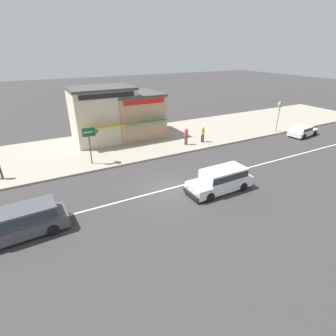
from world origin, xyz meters
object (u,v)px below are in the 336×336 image
(hatchback_white_1, at_px, (303,131))
(arrow_signboard, at_px, (95,133))
(minivan_white_2, at_px, (221,179))
(pedestrian_far_end, at_px, (186,135))
(pedestrian_mid_kerb, at_px, (203,133))
(shopfront_mid_block, at_px, (103,114))
(minivan_dark_grey_0, at_px, (21,221))
(shopfront_corner_warung, at_px, (136,114))
(street_clock, at_px, (279,110))

(hatchback_white_1, relative_size, arrow_signboard, 1.26)
(minivan_white_2, relative_size, pedestrian_far_end, 2.77)
(arrow_signboard, xyz_separation_m, pedestrian_mid_kerb, (10.89, 0.24, -1.70))
(pedestrian_mid_kerb, height_order, shopfront_mid_block, shopfront_mid_block)
(minivan_white_2, relative_size, pedestrian_mid_kerb, 2.97)
(shopfront_mid_block, bearing_deg, pedestrian_mid_kerb, -32.24)
(minivan_white_2, distance_m, pedestrian_mid_kerb, 9.79)
(minivan_dark_grey_0, distance_m, shopfront_corner_warung, 17.67)
(minivan_white_2, height_order, street_clock, street_clock)
(street_clock, relative_size, shopfront_corner_warung, 0.59)
(minivan_white_2, xyz_separation_m, pedestrian_far_end, (2.63, 8.78, 0.30))
(hatchback_white_1, xyz_separation_m, shopfront_mid_block, (-19.90, 8.64, 2.27))
(minivan_dark_grey_0, relative_size, pedestrian_mid_kerb, 3.09)
(arrow_signboard, bearing_deg, minivan_dark_grey_0, -128.91)
(pedestrian_mid_kerb, bearing_deg, pedestrian_far_end, 176.49)
(pedestrian_far_end, bearing_deg, shopfront_mid_block, 141.50)
(pedestrian_mid_kerb, xyz_separation_m, shopfront_mid_block, (-8.59, 5.42, 1.79))
(arrow_signboard, relative_size, shopfront_corner_warung, 0.54)
(street_clock, distance_m, shopfront_mid_block, 19.32)
(pedestrian_far_end, bearing_deg, shopfront_corner_warung, 119.24)
(minivan_dark_grey_0, xyz_separation_m, arrow_signboard, (5.86, 7.26, 1.93))
(hatchback_white_1, xyz_separation_m, pedestrian_mid_kerb, (-11.31, 3.22, 0.48))
(pedestrian_mid_kerb, distance_m, pedestrian_far_end, 1.93)
(minivan_dark_grey_0, bearing_deg, shopfront_corner_warung, 48.09)
(hatchback_white_1, distance_m, shopfront_mid_block, 21.81)
(minivan_white_2, distance_m, shopfront_corner_warung, 14.35)
(minivan_dark_grey_0, distance_m, shopfront_mid_block, 15.41)
(street_clock, bearing_deg, pedestrian_far_end, 174.24)
(pedestrian_far_end, xyz_separation_m, shopfront_corner_warung, (-3.06, 5.48, 1.29))
(hatchback_white_1, xyz_separation_m, street_clock, (-1.70, 2.17, 2.10))
(minivan_dark_grey_0, distance_m, pedestrian_far_end, 16.67)
(hatchback_white_1, height_order, minivan_white_2, minivan_white_2)
(minivan_dark_grey_0, xyz_separation_m, street_clock, (26.35, 6.45, 1.85))
(arrow_signboard, xyz_separation_m, pedestrian_far_end, (8.96, 0.35, -1.62))
(pedestrian_mid_kerb, xyz_separation_m, shopfront_corner_warung, (-4.99, 5.59, 1.37))
(pedestrian_far_end, bearing_deg, pedestrian_mid_kerb, -3.51)
(pedestrian_far_end, xyz_separation_m, shopfront_mid_block, (-6.66, 5.30, 1.71))
(pedestrian_mid_kerb, bearing_deg, arrow_signboard, -178.76)
(minivan_white_2, relative_size, shopfront_corner_warung, 0.82)
(pedestrian_far_end, bearing_deg, arrow_signboard, -177.73)
(street_clock, height_order, pedestrian_far_end, street_clock)
(hatchback_white_1, distance_m, minivan_white_2, 16.78)
(street_clock, height_order, shopfront_mid_block, shopfront_mid_block)
(pedestrian_far_end, bearing_deg, minivan_dark_grey_0, -152.79)
(minivan_white_2, xyz_separation_m, shopfront_mid_block, (-4.03, 14.08, 2.01))
(minivan_dark_grey_0, height_order, arrow_signboard, arrow_signboard)
(hatchback_white_1, xyz_separation_m, pedestrian_far_end, (-13.24, 3.34, 0.56))
(arrow_signboard, bearing_deg, shopfront_mid_block, 67.94)
(pedestrian_far_end, bearing_deg, minivan_white_2, -106.71)
(street_clock, xyz_separation_m, pedestrian_mid_kerb, (-9.61, 1.05, -1.62))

